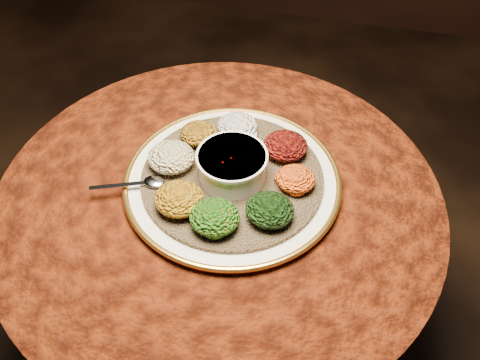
# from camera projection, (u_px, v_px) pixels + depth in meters

# --- Properties ---
(table) EXTENTS (0.96, 0.96, 0.73)m
(table) POSITION_uv_depth(u_px,v_px,m) (220.00, 244.00, 1.27)
(table) COLOR black
(table) RESTS_ON ground
(platter) EXTENTS (0.54, 0.54, 0.02)m
(platter) POSITION_uv_depth(u_px,v_px,m) (232.00, 181.00, 1.15)
(platter) COLOR white
(platter) RESTS_ON table
(injera) EXTENTS (0.40, 0.40, 0.01)m
(injera) POSITION_uv_depth(u_px,v_px,m) (232.00, 177.00, 1.14)
(injera) COLOR olive
(injera) RESTS_ON platter
(stew_bowl) EXTENTS (0.15, 0.15, 0.06)m
(stew_bowl) POSITION_uv_depth(u_px,v_px,m) (232.00, 164.00, 1.11)
(stew_bowl) COLOR white
(stew_bowl) RESTS_ON injera
(spoon) EXTENTS (0.15, 0.07, 0.01)m
(spoon) POSITION_uv_depth(u_px,v_px,m) (149.00, 182.00, 1.12)
(spoon) COLOR silver
(spoon) RESTS_ON injera
(portion_ayib) EXTENTS (0.09, 0.09, 0.04)m
(portion_ayib) POSITION_uv_depth(u_px,v_px,m) (237.00, 126.00, 1.21)
(portion_ayib) COLOR white
(portion_ayib) RESTS_ON injera
(portion_kitfo) EXTENTS (0.10, 0.09, 0.05)m
(portion_kitfo) POSITION_uv_depth(u_px,v_px,m) (285.00, 146.00, 1.17)
(portion_kitfo) COLOR black
(portion_kitfo) RESTS_ON injera
(portion_tikil) EXTENTS (0.08, 0.08, 0.04)m
(portion_tikil) POSITION_uv_depth(u_px,v_px,m) (296.00, 179.00, 1.11)
(portion_tikil) COLOR #A36F0D
(portion_tikil) RESTS_ON injera
(portion_gomen) EXTENTS (0.10, 0.09, 0.05)m
(portion_gomen) POSITION_uv_depth(u_px,v_px,m) (270.00, 210.00, 1.05)
(portion_gomen) COLOR black
(portion_gomen) RESTS_ON injera
(portion_mixveg) EXTENTS (0.10, 0.09, 0.05)m
(portion_mixveg) POSITION_uv_depth(u_px,v_px,m) (215.00, 217.00, 1.03)
(portion_mixveg) COLOR #AC490B
(portion_mixveg) RESTS_ON injera
(portion_kik) EXTENTS (0.10, 0.10, 0.05)m
(portion_kik) POSITION_uv_depth(u_px,v_px,m) (179.00, 199.00, 1.06)
(portion_kik) COLOR #A3770E
(portion_kik) RESTS_ON injera
(portion_timatim) EXTENTS (0.10, 0.10, 0.05)m
(portion_timatim) POSITION_uv_depth(u_px,v_px,m) (171.00, 157.00, 1.14)
(portion_timatim) COLOR maroon
(portion_timatim) RESTS_ON injera
(portion_shiro) EXTENTS (0.08, 0.08, 0.04)m
(portion_shiro) POSITION_uv_depth(u_px,v_px,m) (199.00, 133.00, 1.20)
(portion_shiro) COLOR #8D6111
(portion_shiro) RESTS_ON injera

